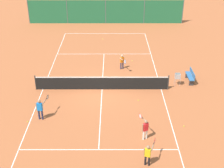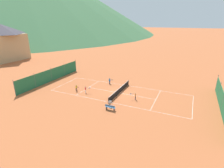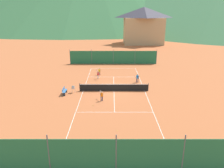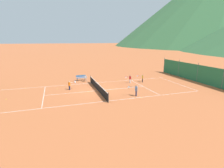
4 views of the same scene
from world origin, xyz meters
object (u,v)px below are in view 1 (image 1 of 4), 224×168
object	(u,v)px
tennis_net	(102,83)
player_near_service	(148,153)
player_far_service	(122,61)
tennis_ball_by_net_right	(28,121)
player_near_baseline	(40,108)
tennis_ball_near_corner	(147,44)
player_far_baseline	(145,128)
tennis_ball_service_box	(184,126)
courtside_bench	(190,76)
tennis_ball_alley_right	(103,39)
tennis_ball_mid_court	(99,81)
tennis_ball_by_net_left	(132,61)
tennis_ball_far_corner	(138,100)
ball_hopper	(178,77)

from	to	relation	value
tennis_net	player_near_service	size ratio (longest dim) A/B	7.87
player_far_service	tennis_ball_by_net_right	distance (m)	9.24
player_near_baseline	tennis_ball_by_net_right	size ratio (longest dim) A/B	19.87
player_far_service	tennis_ball_near_corner	xyz separation A→B (m)	(-2.54, -5.51, -0.66)
tennis_ball_by_net_right	tennis_ball_near_corner	xyz separation A→B (m)	(-8.25, -12.75, 0.00)
player_far_service	player_far_baseline	bearing A→B (deg)	96.14
player_far_baseline	tennis_ball_service_box	xyz separation A→B (m)	(-2.34, -1.07, -0.67)
player_near_service	tennis_ball_near_corner	distance (m)	16.39
player_far_service	courtside_bench	distance (m)	5.32
player_far_service	player_near_service	size ratio (longest dim) A/B	1.02
tennis_ball_alley_right	tennis_ball_mid_court	xyz separation A→B (m)	(0.04, 8.94, 0.00)
tennis_ball_near_corner	courtside_bench	bearing A→B (deg)	106.88
tennis_ball_by_net_right	tennis_ball_by_net_left	bearing A→B (deg)	-126.98
tennis_net	tennis_ball_by_net_left	xyz separation A→B (m)	(-2.37, -4.84, -0.47)
tennis_ball_alley_right	tennis_ball_far_corner	size ratio (longest dim) A/B	1.00
tennis_net	tennis_ball_far_corner	size ratio (longest dim) A/B	139.09
player_far_baseline	tennis_ball_by_net_right	size ratio (longest dim) A/B	18.24
tennis_ball_service_box	tennis_ball_far_corner	xyz separation A→B (m)	(2.37, -2.86, 0.00)
player_far_baseline	player_near_service	distance (m)	2.00
player_far_service	courtside_bench	size ratio (longest dim) A/B	0.79
tennis_ball_by_net_left	tennis_net	bearing A→B (deg)	63.85
player_far_baseline	ball_hopper	distance (m)	6.74
player_near_service	tennis_ball_service_box	size ratio (longest dim) A/B	17.67
player_near_service	tennis_ball_by_net_left	distance (m)	12.33
player_far_service	tennis_ball_near_corner	world-z (taller)	player_far_service
player_far_baseline	tennis_ball_near_corner	size ratio (longest dim) A/B	18.24
player_near_baseline	tennis_ball_alley_right	bearing A→B (deg)	-103.38
player_far_service	tennis_ball_service_box	xyz separation A→B (m)	(-3.29, 7.70, -0.66)
ball_hopper	tennis_ball_far_corner	bearing A→B (deg)	36.65
tennis_ball_far_corner	ball_hopper	xyz separation A→B (m)	(-2.91, -2.16, 0.62)
tennis_ball_alley_right	tennis_ball_mid_court	world-z (taller)	same
tennis_ball_service_box	tennis_ball_alley_right	bearing A→B (deg)	-71.14
tennis_ball_near_corner	tennis_net	bearing A→B (deg)	65.49
tennis_net	tennis_ball_service_box	distance (m)	6.51
player_far_baseline	player_near_baseline	bearing A→B (deg)	-17.70
tennis_ball_service_box	courtside_bench	size ratio (longest dim) A/B	0.04
ball_hopper	tennis_ball_alley_right	bearing A→B (deg)	-60.04
tennis_ball_by_net_left	player_far_baseline	bearing A→B (deg)	90.30
tennis_ball_service_box	ball_hopper	distance (m)	5.09
player_near_service	tennis_ball_by_net_right	world-z (taller)	player_near_service
tennis_ball_far_corner	tennis_ball_alley_right	bearing A→B (deg)	-77.47
player_far_baseline	courtside_bench	world-z (taller)	player_far_baseline
tennis_net	tennis_ball_near_corner	xyz separation A→B (m)	(-4.02, -8.82, -0.47)
tennis_ball_far_corner	courtside_bench	size ratio (longest dim) A/B	0.04
tennis_net	player_far_baseline	world-z (taller)	player_far_baseline
player_far_baseline	ball_hopper	world-z (taller)	player_far_baseline
tennis_ball_mid_court	tennis_ball_far_corner	distance (m)	3.84
player_near_service	tennis_ball_alley_right	distance (m)	17.86
tennis_ball_service_box	tennis_ball_near_corner	world-z (taller)	same
tennis_net	player_near_baseline	distance (m)	5.00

